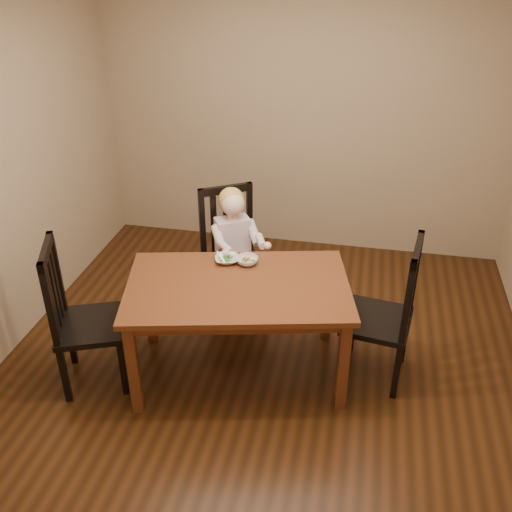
% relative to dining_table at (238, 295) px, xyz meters
% --- Properties ---
extents(room, '(4.01, 4.01, 2.71)m').
position_rel_dining_table_xyz_m(room, '(0.17, 0.15, 0.67)').
color(room, '#3D200D').
rests_on(room, ground).
extents(dining_table, '(1.71, 1.25, 0.77)m').
position_rel_dining_table_xyz_m(dining_table, '(0.00, 0.00, 0.00)').
color(dining_table, '#552B13').
rests_on(dining_table, room).
extents(chair_child, '(0.64, 0.64, 1.11)m').
position_rel_dining_table_xyz_m(chair_child, '(-0.24, 0.79, -0.15)').
color(chair_child, black).
rests_on(chair_child, room).
extents(chair_left, '(0.61, 0.63, 1.13)m').
position_rel_dining_table_xyz_m(chair_left, '(-1.06, -0.30, -0.14)').
color(chair_left, black).
rests_on(chair_left, room).
extents(chair_right, '(0.53, 0.55, 1.13)m').
position_rel_dining_table_xyz_m(chair_right, '(1.03, 0.18, -0.14)').
color(chair_right, black).
rests_on(chair_right, room).
extents(toddler, '(0.54, 0.57, 0.62)m').
position_rel_dining_table_xyz_m(toddler, '(-0.21, 0.75, 0.01)').
color(toddler, beige).
rests_on(toddler, chair_child).
extents(bowl_peas, '(0.21, 0.21, 0.04)m').
position_rel_dining_table_xyz_m(bowl_peas, '(-0.15, 0.29, 0.11)').
color(bowl_peas, silver).
rests_on(bowl_peas, dining_table).
extents(bowl_veg, '(0.19, 0.19, 0.05)m').
position_rel_dining_table_xyz_m(bowl_veg, '(0.00, 0.29, 0.12)').
color(bowl_veg, silver).
rests_on(bowl_veg, dining_table).
extents(fork, '(0.09, 0.09, 0.04)m').
position_rel_dining_table_xyz_m(fork, '(-0.18, 0.26, 0.13)').
color(fork, silver).
rests_on(fork, bowl_peas).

